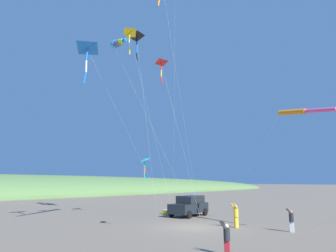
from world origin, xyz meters
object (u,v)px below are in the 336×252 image
(person_adult_flyer, at_px, (236,214))
(kite_windsock_green_low_center, at_px, (306,111))
(kite_delta_checkered_midright, at_px, (87,49))
(person_child_green_jacket, at_px, (227,236))
(parked_car, at_px, (189,206))
(kite_delta_orange_high_right, at_px, (144,161))
(cooler_box, at_px, (166,212))
(kite_delta_long_streamer_right, at_px, (161,63))
(kite_delta_striped_overhead, at_px, (137,37))
(person_child_grey_jacket, at_px, (291,219))
(kite_windsock_white_trailing, at_px, (118,43))
(kite_delta_long_streamer_left, at_px, (130,34))

(person_adult_flyer, distance_m, kite_windsock_green_low_center, 8.55)
(kite_delta_checkered_midright, bearing_deg, person_child_green_jacket, -176.32)
(person_child_green_jacket, bearing_deg, parked_car, -45.22)
(kite_delta_orange_high_right, distance_m, kite_delta_checkered_midright, 9.21)
(person_child_green_jacket, relative_size, kite_delta_checkered_midright, 0.11)
(cooler_box, bearing_deg, kite_delta_long_streamer_right, 129.59)
(kite_delta_striped_overhead, relative_size, kite_delta_checkered_midright, 1.25)
(kite_delta_long_streamer_right, relative_size, kite_delta_striped_overhead, 0.77)
(person_child_grey_jacket, bearing_deg, kite_windsock_white_trailing, 7.93)
(kite_delta_striped_overhead, bearing_deg, kite_delta_orange_high_right, 144.52)
(person_child_grey_jacket, distance_m, kite_delta_checkered_midright, 18.22)
(cooler_box, relative_size, person_child_grey_jacket, 0.42)
(kite_delta_striped_overhead, relative_size, kite_delta_long_streamer_left, 1.19)
(kite_windsock_green_low_center, bearing_deg, person_child_green_jacket, 84.22)
(person_adult_flyer, xyz_separation_m, kite_delta_long_streamer_right, (5.41, 1.98, 12.08))
(kite_delta_striped_overhead, distance_m, kite_delta_checkered_midright, 8.18)
(kite_windsock_green_low_center, bearing_deg, kite_delta_orange_high_right, 38.96)
(person_child_grey_jacket, height_order, kite_delta_long_streamer_left, kite_delta_long_streamer_left)
(parked_car, bearing_deg, kite_delta_orange_high_right, 109.38)
(person_child_green_jacket, relative_size, kite_delta_long_streamer_right, 0.11)
(parked_car, relative_size, person_child_green_jacket, 3.08)
(kite_windsock_white_trailing, relative_size, kite_delta_orange_high_right, 2.03)
(kite_delta_long_streamer_right, height_order, kite_windsock_green_low_center, kite_delta_long_streamer_right)
(kite_windsock_white_trailing, relative_size, kite_delta_striped_overhead, 1.04)
(kite_windsock_green_low_center, bearing_deg, kite_delta_long_streamer_left, 37.15)
(cooler_box, height_order, person_child_grey_jacket, person_child_grey_jacket)
(person_child_grey_jacket, bearing_deg, kite_delta_long_streamer_left, 37.14)
(kite_delta_long_streamer_right, relative_size, kite_delta_orange_high_right, 1.51)
(kite_delta_long_streamer_left, xyz_separation_m, kite_delta_checkered_midright, (2.00, 2.31, -1.37))
(parked_car, distance_m, kite_delta_long_streamer_left, 16.09)
(kite_delta_orange_high_right, bearing_deg, kite_windsock_white_trailing, -25.01)
(kite_windsock_white_trailing, distance_m, kite_delta_orange_high_right, 15.52)
(kite_delta_long_streamer_right, bearing_deg, kite_delta_checkered_midright, 75.11)
(kite_windsock_green_low_center, bearing_deg, kite_delta_striped_overhead, 12.28)
(person_child_green_jacket, distance_m, person_child_grey_jacket, 8.15)
(cooler_box, bearing_deg, kite_delta_orange_high_right, 124.72)
(kite_delta_long_streamer_right, xyz_separation_m, kite_windsock_green_low_center, (-10.16, -3.60, -5.16))
(parked_car, relative_size, kite_windsock_white_trailing, 0.25)
(parked_car, height_order, kite_delta_striped_overhead, kite_delta_striped_overhead)
(cooler_box, distance_m, person_child_green_jacket, 17.17)
(kite_delta_long_streamer_left, relative_size, kite_windsock_green_low_center, 1.06)
(kite_delta_long_streamer_right, distance_m, kite_delta_checkered_midright, 6.36)
(parked_car, relative_size, person_adult_flyer, 2.68)
(kite_delta_orange_high_right, bearing_deg, kite_delta_striped_overhead, -35.48)
(person_child_grey_jacket, xyz_separation_m, kite_delta_striped_overhead, (12.81, 2.15, 16.06))
(kite_windsock_white_trailing, height_order, kite_windsock_green_low_center, kite_windsock_white_trailing)
(person_adult_flyer, distance_m, kite_delta_orange_high_right, 7.46)
(kite_delta_striped_overhead, height_order, kite_delta_long_streamer_left, kite_delta_striped_overhead)
(person_child_green_jacket, relative_size, kite_windsock_white_trailing, 0.08)
(cooler_box, xyz_separation_m, kite_delta_long_streamer_right, (-4.26, 5.15, 12.79))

